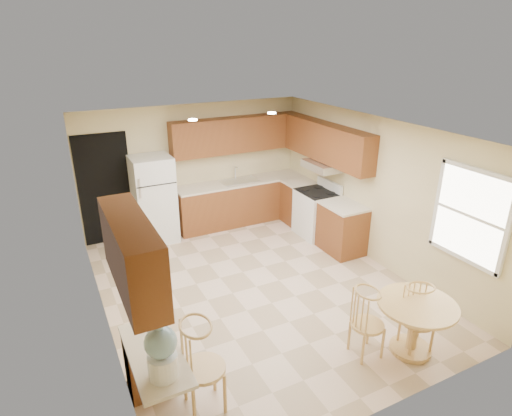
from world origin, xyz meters
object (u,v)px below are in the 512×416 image
chair_desk (206,364)px  dining_table (415,320)px  water_crock (162,351)px  refrigerator (154,199)px  chair_table_a (373,320)px  chair_table_b (424,317)px  stove (316,213)px

chair_desk → dining_table: bearing=86.8°
dining_table → water_crock: 3.12m
dining_table → chair_desk: (-2.61, 0.26, 0.18)m
refrigerator → water_crock: 4.57m
refrigerator → chair_table_a: 4.71m
chair_table_b → chair_table_a: bearing=-5.3°
chair_table_b → water_crock: water_crock is taller
stove → chair_table_b: bearing=-103.2°
water_crock → stove: bearing=39.4°
chair_table_a → chair_table_b: bearing=74.5°
stove → chair_desk: size_ratio=1.03×
dining_table → chair_table_b: (0.05, -0.08, 0.08)m
dining_table → refrigerator: bearing=113.6°
chair_table_a → chair_desk: 2.07m
chair_table_b → stove: bearing=-88.4°
chair_table_a → chair_desk: (-2.06, 0.12, 0.09)m
stove → water_crock: (-3.92, -3.22, 0.58)m
chair_table_b → water_crock: 3.16m
dining_table → water_crock: size_ratio=1.54×
refrigerator → chair_table_b: refrigerator is taller
stove → chair_table_a: stove is taller
refrigerator → chair_desk: size_ratio=1.57×
chair_desk → stove: bearing=134.4°
refrigerator → dining_table: bearing=-66.4°
water_crock → dining_table: bearing=-2.9°
dining_table → chair_table_b: size_ratio=1.07×
stove → dining_table: 3.49m
stove → refrigerator: bearing=157.0°
chair_table_b → chair_desk: size_ratio=0.84×
chair_desk → water_crock: water_crock is taller
chair_table_a → water_crock: size_ratio=1.48×
refrigerator → chair_table_a: size_ratio=1.82×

